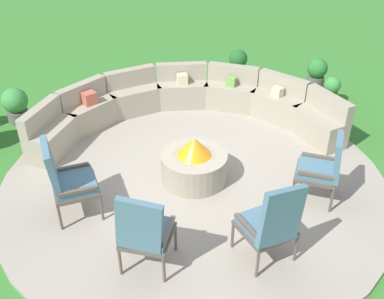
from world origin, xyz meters
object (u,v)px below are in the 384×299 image
Objects in this scene: lounge_chair_back_left at (272,223)px; potted_plant_3 at (16,104)px; lounge_chair_front_right at (144,231)px; potted_plant_1 at (331,89)px; lounge_chair_back_right at (324,167)px; potted_plant_4 at (238,62)px; curved_stone_bench at (185,106)px; fire_pit at (194,164)px; lounge_chair_front_left at (66,179)px; potted_plant_5 at (316,74)px.

potted_plant_3 is at bearing 112.41° from lounge_chair_back_left.
lounge_chair_front_right is 1.98× the size of potted_plant_1.
potted_plant_1 is at bearing 1.16° from lounge_chair_back_right.
potted_plant_4 is (4.46, 1.39, -0.02)m from potted_plant_3.
lounge_chair_back_left reaches higher than curved_stone_bench.
lounge_chair_front_right is at bearing -105.33° from curved_stone_bench.
fire_pit is 3.71m from potted_plant_3.
potted_plant_3 is (-5.93, 0.21, 0.04)m from potted_plant_1.
lounge_chair_front_left reaches higher than curved_stone_bench.
potted_plant_4 is (3.31, 4.21, -0.29)m from lounge_chair_front_left.
lounge_chair_front_right is 0.97× the size of lounge_chair_back_left.
lounge_chair_back_right is at bearing 24.87° from lounge_chair_back_left.
potted_plant_5 is (2.34, 4.40, -0.24)m from lounge_chair_back_left.
potted_plant_5 is at bearing 112.54° from lounge_chair_front_left.
lounge_chair_front_right is 1.43m from lounge_chair_back_left.
curved_stone_bench is 7.16× the size of potted_plant_5.
fire_pit is 1.84m from lounge_chair_front_left.
potted_plant_4 is at bearing 28.38° from lounge_chair_back_right.
lounge_chair_front_right is 5.36m from potted_plant_1.
potted_plant_1 is at bearing 106.95° from lounge_chair_front_left.
potted_plant_4 is at bearing 132.50° from potted_plant_1.
fire_pit is 0.95× the size of lounge_chair_back_right.
potted_plant_1 is 0.79× the size of potted_plant_5.
potted_plant_1 is (2.42, 3.81, -0.32)m from lounge_chair_back_left.
lounge_chair_front_left is at bearing 151.09° from lounge_chair_front_right.
lounge_chair_front_left reaches higher than lounge_chair_back_right.
lounge_chair_back_left reaches higher than potted_plant_3.
fire_pit is 1.48× the size of potted_plant_3.
lounge_chair_back_right is at bearing -116.03° from potted_plant_1.
lounge_chair_front_left is 0.96× the size of lounge_chair_back_left.
lounge_chair_back_right is 5.48m from potted_plant_3.
lounge_chair_back_left is at bearing -117.97° from potted_plant_5.
potted_plant_5 is (2.95, 2.69, 0.06)m from fire_pit.
lounge_chair_front_right reaches higher than curved_stone_bench.
potted_plant_1 is (3.85, 3.72, -0.31)m from lounge_chair_front_right.
lounge_chair_front_left reaches higher than potted_plant_3.
lounge_chair_front_left is at bearing -128.17° from potted_plant_4.
potted_plant_4 is (-0.09, 4.43, -0.26)m from lounge_chair_back_right.
fire_pit reaches higher than potted_plant_5.
fire_pit is 1.74m from curved_stone_bench.
curved_stone_bench is 5.03× the size of lounge_chair_back_right.
lounge_chair_front_left is at bearing -145.83° from potted_plant_5.
lounge_chair_front_left is at bearing 113.48° from lounge_chair_back_right.
lounge_chair_back_left reaches higher than fire_pit.
curved_stone_bench is 2.45m from potted_plant_4.
potted_plant_5 reaches higher than potted_plant_4.
curved_stone_bench reaches higher than potted_plant_3.
potted_plant_5 is (2.84, 0.95, 0.01)m from curved_stone_bench.
lounge_chair_front_left reaches higher than fire_pit.
potted_plant_1 is at bearing -81.82° from potted_plant_5.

